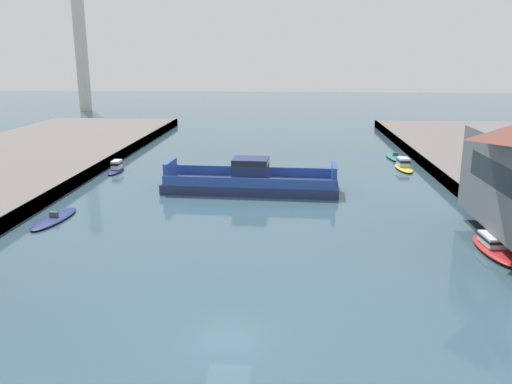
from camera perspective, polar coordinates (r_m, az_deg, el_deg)
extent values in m
plane|color=#385666|center=(30.30, -3.09, -15.62)|extent=(400.00, 400.00, 0.00)
cube|color=#423D38|center=(54.43, -24.16, -2.14)|extent=(0.30, 140.00, 1.41)
cube|color=#423D38|center=(51.74, 24.82, -3.05)|extent=(0.30, 140.00, 1.41)
cube|color=navy|center=(60.60, -0.57, 0.65)|extent=(20.33, 7.17, 1.10)
cube|color=#284CA3|center=(63.25, -0.23, 2.28)|extent=(19.21, 1.12, 1.10)
cube|color=#284CA3|center=(57.44, -0.95, 0.99)|extent=(19.21, 1.12, 1.10)
cube|color=navy|center=(60.16, -0.58, 2.43)|extent=(4.18, 3.58, 2.74)
cube|color=black|center=(59.95, -0.58, 3.38)|extent=(4.22, 3.62, 0.60)
cube|color=#284CA3|center=(59.80, 8.52, 1.92)|extent=(0.72, 4.32, 2.20)
cube|color=#284CA3|center=(62.11, -9.33, 2.37)|extent=(0.72, 4.32, 2.20)
ellipsoid|color=navy|center=(72.88, -15.01, 2.26)|extent=(1.50, 5.23, 0.36)
cube|color=silver|center=(73.09, -14.95, 2.91)|extent=(1.04, 1.83, 1.16)
cube|color=black|center=(73.06, -14.96, 3.02)|extent=(1.07, 1.89, 0.35)
ellipsoid|color=red|center=(46.01, 24.72, -5.74)|extent=(2.84, 7.42, 0.55)
cube|color=silver|center=(46.27, 24.54, -4.73)|extent=(1.86, 2.64, 0.79)
cube|color=black|center=(46.24, 24.56, -4.61)|extent=(1.92, 2.72, 0.24)
ellipsoid|color=yellow|center=(74.69, 15.82, 2.53)|extent=(2.27, 6.12, 0.44)
cube|color=silver|center=(74.96, 15.78, 3.19)|extent=(1.48, 2.18, 1.13)
cube|color=black|center=(74.93, 15.78, 3.30)|extent=(1.52, 2.24, 0.34)
ellipsoid|color=#237075|center=(82.35, 14.97, 3.70)|extent=(2.78, 7.83, 0.45)
cube|color=#4C4C51|center=(82.26, 14.99, 4.02)|extent=(0.83, 0.45, 0.50)
ellipsoid|color=navy|center=(53.44, -21.14, -2.72)|extent=(2.89, 7.59, 0.36)
cube|color=#4C4C51|center=(53.32, -21.18, -2.28)|extent=(0.79, 0.47, 0.50)
cube|color=black|center=(44.87, 24.97, 1.51)|extent=(0.08, 12.46, 2.12)
cylinder|color=beige|center=(156.78, -18.58, 15.09)|extent=(3.35, 3.35, 36.46)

